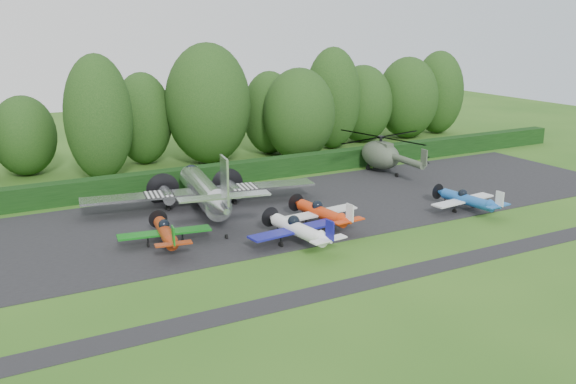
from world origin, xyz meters
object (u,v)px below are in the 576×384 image
light_plane_orange (322,213)px  light_plane_blue (467,200)px  light_plane_white (298,229)px  helicopter (381,152)px  light_plane_red (165,232)px  sign_board (436,146)px  transport_plane (205,191)px

light_plane_orange → light_plane_blue: size_ratio=1.07×
light_plane_white → helicopter: 24.65m
light_plane_red → helicopter: size_ratio=0.51×
light_plane_orange → sign_board: (25.44, 15.65, 0.20)m
light_plane_white → helicopter: size_ratio=0.56×
transport_plane → helicopter: (21.87, 4.83, 0.24)m
light_plane_red → sign_board: (37.70, 14.23, 0.24)m
light_plane_orange → light_plane_blue: (12.92, -2.53, -0.07)m
transport_plane → light_plane_orange: transport_plane is taller
light_plane_white → sign_board: light_plane_white is taller
light_plane_white → light_plane_orange: 4.63m
light_plane_white → sign_board: bearing=38.9°
light_plane_white → light_plane_orange: size_ratio=1.04×
light_plane_white → helicopter: helicopter is taller
light_plane_red → transport_plane: bearing=40.9°
light_plane_blue → sign_board: bearing=61.7°
transport_plane → helicopter: bearing=3.2°
light_plane_blue → transport_plane: bearing=157.7°
transport_plane → light_plane_blue: transport_plane is taller
transport_plane → light_plane_blue: (19.50, -10.61, -0.76)m
transport_plane → light_plane_orange: size_ratio=2.74×
light_plane_white → sign_board: size_ratio=2.22×
transport_plane → light_plane_orange: (6.58, -8.08, -0.68)m
light_plane_orange → helicopter: helicopter is taller
transport_plane → sign_board: size_ratio=5.82×
transport_plane → light_plane_blue: size_ratio=2.93×
light_plane_orange → light_plane_white: bearing=-137.1°
light_plane_white → light_plane_blue: 16.61m
transport_plane → light_plane_red: transport_plane is taller
sign_board → transport_plane: bearing=-163.6°
sign_board → light_plane_white: bearing=-144.5°
light_plane_orange → light_plane_red: bearing=179.0°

